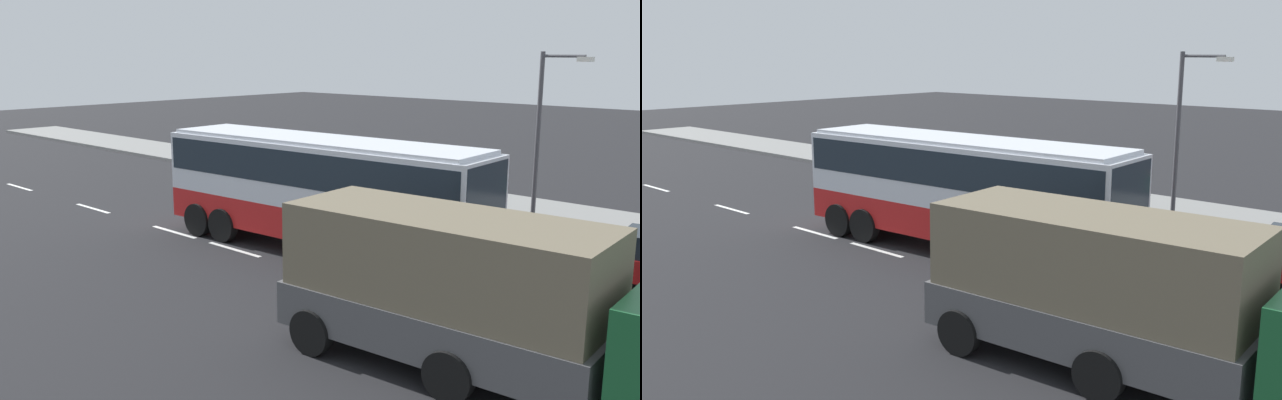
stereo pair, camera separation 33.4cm
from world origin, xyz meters
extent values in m
plane|color=black|center=(0.00, 0.00, 0.00)|extent=(120.00, 120.00, 0.00)
cube|color=gray|center=(0.00, 9.13, 0.07)|extent=(80.00, 4.00, 0.15)
cube|color=white|center=(-17.62, -1.99, 0.00)|extent=(2.40, 0.16, 0.01)
cube|color=white|center=(-11.15, -1.99, 0.00)|extent=(2.40, 0.16, 0.01)
cube|color=white|center=(-5.77, -1.99, 0.00)|extent=(2.40, 0.16, 0.01)
cube|color=white|center=(-2.60, -1.99, 0.00)|extent=(2.40, 0.16, 0.01)
cube|color=white|center=(3.31, -1.99, 0.00)|extent=(2.40, 0.16, 0.01)
cube|color=white|center=(7.93, -1.99, 0.00)|extent=(2.40, 0.16, 0.01)
cube|color=red|center=(-0.54, -0.27, 1.03)|extent=(11.18, 3.09, 0.97)
cube|color=silver|center=(-0.54, -0.27, 2.46)|extent=(11.18, 3.09, 1.88)
cube|color=#1E2833|center=(-0.54, -0.27, 2.73)|extent=(10.96, 3.10, 1.03)
cube|color=#1E2833|center=(4.92, 0.06, 2.55)|extent=(0.25, 2.25, 1.50)
cube|color=silver|center=(-0.54, -0.27, 3.45)|extent=(10.73, 2.91, 0.12)
cylinder|color=black|center=(3.31, 1.13, 0.55)|extent=(1.12, 0.36, 1.10)
cylinder|color=black|center=(3.45, -1.20, 0.55)|extent=(1.12, 0.36, 1.10)
cylinder|color=black|center=(-3.73, 0.72, 0.55)|extent=(1.12, 0.36, 1.10)
cylinder|color=black|center=(-3.59, -1.62, 0.55)|extent=(1.12, 0.36, 1.10)
cylinder|color=black|center=(-4.93, 0.64, 0.55)|extent=(1.12, 0.36, 1.10)
cylinder|color=black|center=(-4.79, -1.69, 0.55)|extent=(1.12, 0.36, 1.10)
cube|color=#4C4C4F|center=(6.75, -4.60, 0.93)|extent=(6.61, 2.91, 0.90)
cube|color=#6B604C|center=(6.75, -4.60, 2.23)|extent=(6.35, 2.79, 1.69)
cylinder|color=black|center=(7.49, -3.36, 0.48)|extent=(0.98, 0.34, 0.96)
cylinder|color=black|center=(7.65, -5.74, 0.48)|extent=(0.98, 0.34, 0.96)
cylinder|color=black|center=(4.35, -3.57, 0.48)|extent=(0.98, 0.34, 0.96)
cylinder|color=black|center=(4.51, -5.95, 0.48)|extent=(0.98, 0.34, 0.96)
cylinder|color=black|center=(7.43, 3.70, 0.32)|extent=(0.66, 0.28, 0.64)
cylinder|color=black|center=(7.63, 2.09, 0.32)|extent=(0.66, 0.28, 0.64)
cylinder|color=#47474C|center=(2.74, 7.33, 3.11)|extent=(0.16, 0.16, 5.91)
cylinder|color=#47474C|center=(3.48, 7.33, 5.91)|extent=(1.49, 0.10, 0.10)
cube|color=silver|center=(4.23, 7.33, 5.81)|extent=(0.50, 0.24, 0.16)
camera|label=1|loc=(13.82, -15.71, 6.11)|focal=39.58mm
camera|label=2|loc=(13.57, -15.93, 6.11)|focal=39.58mm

